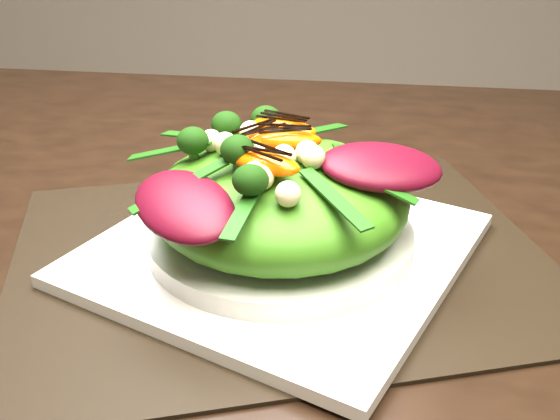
# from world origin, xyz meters

# --- Properties ---
(dining_table) EXTENTS (1.60, 0.90, 0.75)m
(dining_table) POSITION_xyz_m (0.00, 0.00, 0.73)
(dining_table) COLOR black
(dining_table) RESTS_ON floor
(placemat) EXTENTS (0.53, 0.46, 0.00)m
(placemat) POSITION_xyz_m (-0.21, -0.08, 0.75)
(placemat) COLOR black
(placemat) RESTS_ON dining_table
(plate_base) EXTENTS (0.37, 0.37, 0.01)m
(plate_base) POSITION_xyz_m (-0.21, -0.08, 0.76)
(plate_base) COLOR white
(plate_base) RESTS_ON placemat
(salad_bowl) EXTENTS (0.24, 0.24, 0.02)m
(salad_bowl) POSITION_xyz_m (-0.21, -0.08, 0.77)
(salad_bowl) COLOR silver
(salad_bowl) RESTS_ON plate_base
(lettuce_mound) EXTENTS (0.22, 0.22, 0.08)m
(lettuce_mound) POSITION_xyz_m (-0.21, -0.08, 0.81)
(lettuce_mound) COLOR #3F7B16
(lettuce_mound) RESTS_ON salad_bowl
(radicchio_leaf) EXTENTS (0.11, 0.09, 0.02)m
(radicchio_leaf) POSITION_xyz_m (-0.14, -0.08, 0.84)
(radicchio_leaf) COLOR #440714
(radicchio_leaf) RESTS_ON lettuce_mound
(orange_segment) EXTENTS (0.06, 0.04, 0.02)m
(orange_segment) POSITION_xyz_m (-0.22, -0.07, 0.85)
(orange_segment) COLOR #F35104
(orange_segment) RESTS_ON lettuce_mound
(broccoli_floret) EXTENTS (0.04, 0.04, 0.04)m
(broccoli_floret) POSITION_xyz_m (-0.28, -0.05, 0.85)
(broccoli_floret) COLOR black
(broccoli_floret) RESTS_ON lettuce_mound
(macadamia_nut) EXTENTS (0.02, 0.02, 0.02)m
(macadamia_nut) POSITION_xyz_m (-0.18, -0.11, 0.85)
(macadamia_nut) COLOR beige
(macadamia_nut) RESTS_ON lettuce_mound
(balsamic_drizzle) EXTENTS (0.04, 0.02, 0.00)m
(balsamic_drizzle) POSITION_xyz_m (-0.22, -0.07, 0.86)
(balsamic_drizzle) COLOR black
(balsamic_drizzle) RESTS_ON orange_segment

